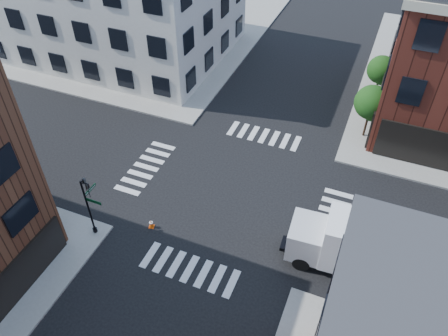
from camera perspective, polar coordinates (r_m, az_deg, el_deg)
ground at (r=30.93m, az=1.13°, el=-3.15°), size 120.00×120.00×0.00m
sidewalk_nw at (r=54.91m, az=-11.95°, el=17.72°), size 30.00×30.00×0.15m
tree_near at (r=35.70m, az=18.80°, el=7.89°), size 2.69×2.69×4.49m
tree_far at (r=41.06m, az=19.89°, el=11.81°), size 2.43×2.43×4.07m
signal_pole at (r=27.58m, az=-17.23°, el=-4.17°), size 1.29×1.24×4.60m
box_truck at (r=26.43m, az=17.82°, el=-9.90°), size 8.51×3.05×3.79m
traffic_cone at (r=28.92m, az=-9.49°, el=-7.19°), size 0.42×0.42×0.63m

